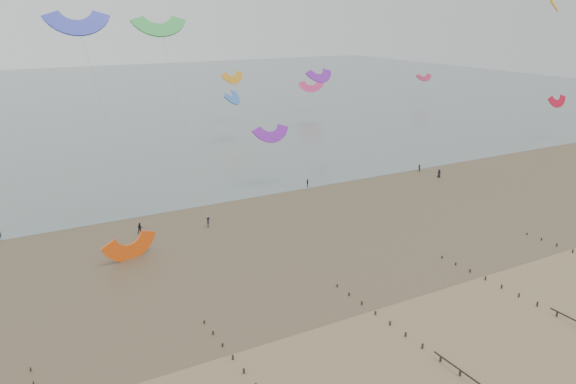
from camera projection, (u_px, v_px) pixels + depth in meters
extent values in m
plane|color=brown|center=(369.00, 341.00, 59.67)|extent=(500.00, 500.00, 0.00)
plane|color=#475654|center=(67.00, 100.00, 225.79)|extent=(500.00, 500.00, 0.00)
plane|color=#473A28|center=(235.00, 234.00, 88.74)|extent=(500.00, 500.00, 0.00)
ellipsoid|color=slate|center=(145.00, 295.00, 69.55)|extent=(23.60, 14.36, 0.01)
ellipsoid|color=slate|center=(291.00, 215.00, 96.83)|extent=(33.64, 18.32, 0.01)
ellipsoid|color=slate|center=(464.00, 199.00, 105.57)|extent=(19.65, 13.67, 0.01)
cube|color=black|center=(34.00, 384.00, 52.48)|extent=(0.16, 0.16, 0.48)
cube|color=black|center=(31.00, 370.00, 54.67)|extent=(0.16, 0.16, 0.45)
cube|color=black|center=(244.00, 371.00, 54.30)|extent=(0.16, 0.16, 0.57)
cube|color=black|center=(233.00, 358.00, 56.49)|extent=(0.16, 0.16, 0.54)
cube|color=black|center=(223.00, 345.00, 58.68)|extent=(0.16, 0.16, 0.51)
cube|color=black|center=(213.00, 333.00, 60.87)|extent=(0.16, 0.16, 0.48)
cube|color=black|center=(204.00, 322.00, 63.06)|extent=(0.16, 0.16, 0.45)
cube|color=black|center=(460.00, 373.00, 53.93)|extent=(0.16, 0.16, 0.68)
cube|color=black|center=(441.00, 359.00, 56.12)|extent=(0.16, 0.16, 0.65)
cube|color=black|center=(422.00, 346.00, 58.31)|extent=(0.16, 0.16, 0.62)
cube|color=black|center=(406.00, 334.00, 60.50)|extent=(0.16, 0.16, 0.59)
cube|color=black|center=(390.00, 323.00, 62.69)|extent=(0.16, 0.16, 0.57)
cube|color=black|center=(375.00, 313.00, 64.88)|extent=(0.16, 0.16, 0.54)
cube|color=black|center=(362.00, 303.00, 67.07)|extent=(0.16, 0.16, 0.51)
cube|color=black|center=(349.00, 294.00, 69.26)|extent=(0.16, 0.16, 0.48)
cube|color=black|center=(337.00, 286.00, 71.45)|extent=(0.16, 0.16, 0.45)
cube|color=black|center=(557.00, 314.00, 64.51)|extent=(0.16, 0.16, 0.65)
cube|color=black|center=(537.00, 304.00, 66.70)|extent=(0.16, 0.16, 0.62)
cube|color=black|center=(519.00, 295.00, 68.89)|extent=(0.16, 0.16, 0.59)
cube|color=black|center=(502.00, 287.00, 71.08)|extent=(0.16, 0.16, 0.57)
cube|color=black|center=(485.00, 279.00, 73.27)|extent=(0.16, 0.16, 0.54)
cube|color=black|center=(470.00, 271.00, 75.46)|extent=(0.16, 0.16, 0.51)
cube|color=black|center=(456.00, 264.00, 77.65)|extent=(0.16, 0.16, 0.48)
cube|color=black|center=(442.00, 257.00, 79.84)|extent=(0.16, 0.16, 0.45)
cube|color=black|center=(573.00, 251.00, 81.66)|extent=(0.16, 0.16, 0.54)
cube|color=black|center=(557.00, 245.00, 83.85)|extent=(0.16, 0.16, 0.51)
cube|color=black|center=(542.00, 239.00, 86.04)|extent=(0.16, 0.16, 0.48)
cube|color=black|center=(527.00, 234.00, 88.23)|extent=(0.16, 0.16, 0.45)
imported|color=black|center=(140.00, 228.00, 88.49)|extent=(0.90, 0.70, 1.83)
imported|color=black|center=(208.00, 222.00, 91.31)|extent=(1.04, 1.26, 1.70)
imported|color=black|center=(308.00, 183.00, 112.65)|extent=(0.81, 0.96, 1.54)
imported|color=black|center=(439.00, 173.00, 118.99)|extent=(1.01, 1.00, 1.76)
imported|color=black|center=(419.00, 168.00, 123.58)|extent=(0.95, 0.92, 1.54)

